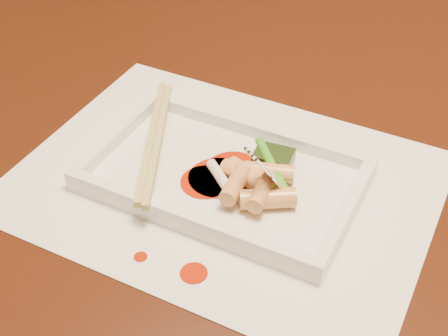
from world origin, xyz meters
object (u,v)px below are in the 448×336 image
at_px(table, 334,193).
at_px(plate_base, 224,179).
at_px(chopstick_a, 151,138).
at_px(placemat, 224,182).
at_px(fork, 304,124).

xyz_separation_m(table, plate_base, (-0.08, -0.14, 0.11)).
bearing_deg(chopstick_a, placemat, 0.00).
relative_size(placemat, plate_base, 1.54).
xyz_separation_m(chopstick_a, fork, (0.15, 0.02, 0.06)).
distance_m(table, fork, 0.22).
bearing_deg(plate_base, placemat, 0.00).
relative_size(table, fork, 10.00).
bearing_deg(fork, plate_base, -165.58).
distance_m(table, plate_base, 0.19).
bearing_deg(placemat, fork, 14.42).
relative_size(placemat, fork, 2.86).
bearing_deg(chopstick_a, fork, 6.75).
relative_size(plate_base, fork, 1.86).
bearing_deg(plate_base, chopstick_a, 180.00).
relative_size(plate_base, chopstick_a, 1.34).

